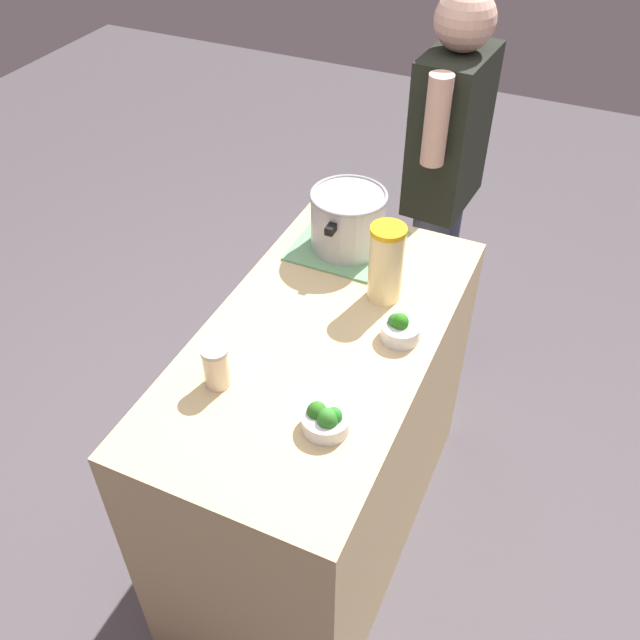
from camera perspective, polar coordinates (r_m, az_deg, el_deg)
The scene contains 9 objects.
ground_plane at distance 2.60m, azimuth 0.00°, elevation -16.48°, with size 8.00×8.00×0.00m, color #524B50.
counter_slab at distance 2.22m, azimuth 0.00°, elevation -10.06°, with size 1.20×0.61×0.94m, color #D1B680.
dish_cloth at distance 2.19m, azimuth 2.26°, elevation 6.14°, with size 0.30×0.32×0.01m, color #6FA875.
cooking_pot at distance 2.13m, azimuth 2.33°, elevation 8.33°, with size 0.31×0.24×0.19m.
lemonade_pitcher at distance 1.93m, azimuth 5.47°, elevation 4.71°, with size 0.10×0.10×0.24m.
mason_jar at distance 1.72m, azimuth -8.56°, elevation -3.79°, with size 0.07×0.07×0.12m.
broccoli_bowl_front at distance 1.63m, azimuth 0.47°, elevation -8.19°, with size 0.12×0.12×0.07m.
broccoli_bowl_center at distance 1.86m, azimuth 6.61°, elevation -0.72°, with size 0.11×0.11×0.08m.
person_cook at distance 2.67m, azimuth 10.10°, elevation 10.78°, with size 0.50×0.23×1.57m.
Camera 1 is at (-1.26, -0.57, 2.21)m, focal length 38.76 mm.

